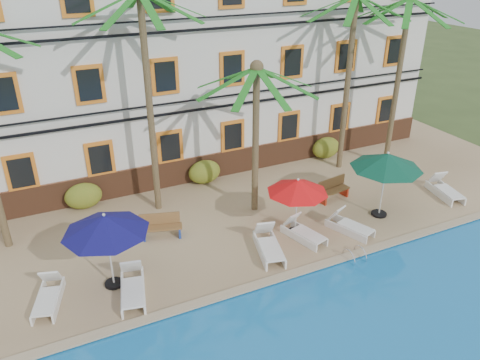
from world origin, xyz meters
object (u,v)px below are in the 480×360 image
umbrella_green (387,161)px  lounger_b (133,287)px  bench_left (162,225)px  palm_c (256,115)px  lounger_c (269,245)px  palm_b (147,75)px  pool_ladder (354,257)px  lounger_f (445,189)px  palm_d (350,59)px  umbrella_red (298,187)px  lounger_a (48,296)px  lounger_d (303,232)px  palm_e (401,59)px  lounger_e (349,225)px  umbrella_blue (105,224)px  bench_right (333,189)px

umbrella_green → lounger_b: 10.38m
bench_left → umbrella_green: bearing=-15.1°
palm_c → lounger_c: 4.87m
palm_b → pool_ladder: 9.85m
lounger_f → palm_d: bearing=118.1°
umbrella_red → lounger_b: bearing=-171.9°
umbrella_green → lounger_a: umbrella_green is taller
umbrella_green → lounger_d: umbrella_green is taller
palm_d → palm_e: 2.43m
palm_c → lounger_e: bearing=-51.1°
umbrella_blue → lounger_a: size_ratio=1.37×
palm_b → umbrella_blue: size_ratio=3.25×
umbrella_red → bench_right: umbrella_red is taller
palm_d → bench_right: (-2.23, -2.55, -4.79)m
umbrella_green → umbrella_blue: bearing=178.9°
umbrella_red → palm_d: bearing=39.3°
palm_b → lounger_a: (-4.67, -4.21, -5.26)m
palm_e → umbrella_green: 5.97m
bench_left → umbrella_red: bearing=-22.2°
palm_e → pool_ladder: (-6.33, -5.72, -5.18)m
umbrella_blue → lounger_f: 14.39m
palm_e → bench_right: palm_e is taller
palm_d → pool_ladder: bearing=-122.0°
bench_right → pool_ladder: bearing=-114.7°
lounger_b → bench_right: lounger_b is taller
umbrella_green → lounger_c: size_ratio=1.29×
bench_left → bench_right: bearing=-2.5°
lounger_a → lounger_c: 7.30m
lounger_a → lounger_b: size_ratio=0.92×
palm_e → lounger_f: bearing=-89.7°
palm_c → bench_left: palm_c is taller
lounger_b → pool_ladder: bearing=-10.4°
umbrella_blue → bench_left: size_ratio=1.69×
palm_b → palm_c: bearing=-26.6°
umbrella_blue → lounger_f: bearing=-0.5°
bench_left → pool_ladder: (5.67, -4.17, -0.47)m
umbrella_blue → umbrella_red: size_ratio=1.16×
palm_b → lounger_a: 8.20m
umbrella_red → palm_b: bearing=136.0°
palm_e → lounger_e: (-5.50, -4.27, -4.90)m
umbrella_red → lounger_e: umbrella_red is taller
palm_b → lounger_f: size_ratio=4.23×
palm_d → bench_left: palm_d is taller
umbrella_blue → umbrella_green: umbrella_green is taller
umbrella_blue → lounger_a: bearing=-178.9°
palm_d → lounger_d: size_ratio=4.24×
lounger_c → pool_ladder: bearing=-30.9°
lounger_c → bench_right: bearing=27.9°
umbrella_green → lounger_f: 4.20m
umbrella_blue → lounger_e: 8.98m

